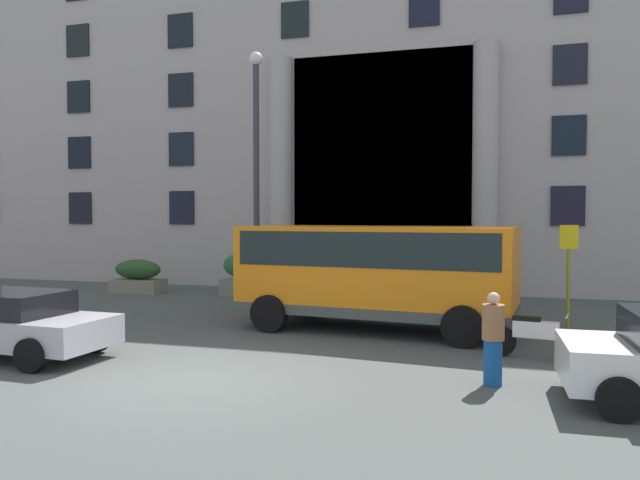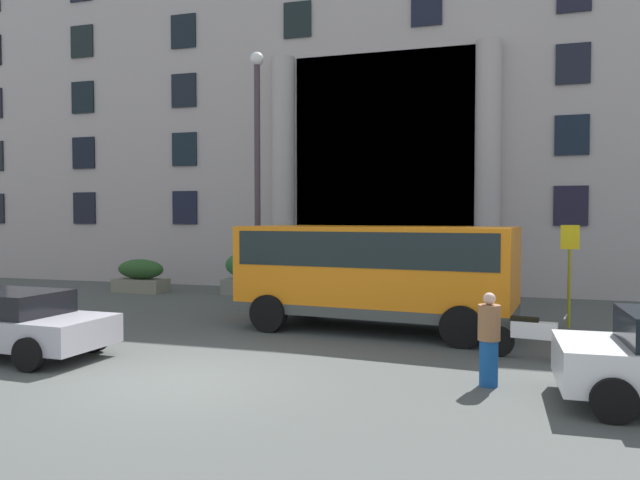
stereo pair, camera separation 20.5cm
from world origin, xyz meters
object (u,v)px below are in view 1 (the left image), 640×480
(motorcycle_far_end, at_px, (20,309))
(lamppost_plaza_centre, at_px, (256,160))
(hedge_planter_far_west, at_px, (138,277))
(bus_stop_sign, at_px, (569,264))
(hedge_planter_far_east, at_px, (248,274))
(hedge_planter_west, at_px, (466,283))
(scooter_by_planter, at_px, (534,336))
(orange_minibus, at_px, (376,267))
(parked_sedan_second, at_px, (3,322))
(pedestrian_woman_dark_dress, at_px, (493,339))

(motorcycle_far_end, xyz_separation_m, lamppost_plaza_centre, (4.47, 4.57, 3.99))
(hedge_planter_far_west, bearing_deg, bus_stop_sign, -11.76)
(hedge_planter_far_east, height_order, hedge_planter_west, hedge_planter_far_east)
(scooter_by_planter, relative_size, motorcycle_far_end, 1.00)
(orange_minibus, bearing_deg, parked_sedan_second, -137.88)
(hedge_planter_far_east, relative_size, parked_sedan_second, 0.42)
(orange_minibus, xyz_separation_m, hedge_planter_west, (1.85, 5.07, -0.86))
(bus_stop_sign, xyz_separation_m, hedge_planter_west, (-2.69, 3.25, -0.92))
(scooter_by_planter, relative_size, lamppost_plaza_centre, 0.25)
(motorcycle_far_end, xyz_separation_m, pedestrian_woman_dark_dress, (11.38, -2.09, 0.31))
(scooter_by_planter, height_order, motorcycle_far_end, same)
(motorcycle_far_end, bearing_deg, hedge_planter_west, 44.80)
(pedestrian_woman_dark_dress, height_order, lamppost_plaza_centre, lamppost_plaza_centre)
(hedge_planter_west, distance_m, motorcycle_far_end, 12.72)
(hedge_planter_far_west, bearing_deg, orange_minibus, -26.11)
(bus_stop_sign, height_order, parked_sedan_second, bus_stop_sign)
(hedge_planter_west, height_order, parked_sedan_second, hedge_planter_west)
(orange_minibus, height_order, hedge_planter_west, orange_minibus)
(scooter_by_planter, distance_m, pedestrian_woman_dark_dress, 2.31)
(parked_sedan_second, height_order, scooter_by_planter, parked_sedan_second)
(lamppost_plaza_centre, bearing_deg, parked_sedan_second, -108.84)
(hedge_planter_far_east, xyz_separation_m, pedestrian_woman_dark_dress, (8.41, -9.46, 0.02))
(hedge_planter_far_west, height_order, scooter_by_planter, hedge_planter_far_west)
(hedge_planter_west, distance_m, parked_sedan_second, 13.01)
(motorcycle_far_end, bearing_deg, scooter_by_planter, 10.31)
(orange_minibus, bearing_deg, hedge_planter_far_east, 143.05)
(parked_sedan_second, bearing_deg, lamppost_plaza_centre, 73.56)
(hedge_planter_far_east, relative_size, pedestrian_woman_dark_dress, 1.26)
(motorcycle_far_end, distance_m, pedestrian_woman_dark_dress, 11.58)
(hedge_planter_west, bearing_deg, lamppost_plaza_centre, -155.64)
(hedge_planter_far_east, height_order, lamppost_plaza_centre, lamppost_plaza_centre)
(hedge_planter_west, bearing_deg, bus_stop_sign, -50.43)
(scooter_by_planter, xyz_separation_m, motorcycle_far_end, (-12.12, -0.08, 0.00))
(hedge_planter_far_west, distance_m, pedestrian_woman_dark_dress, 15.53)
(bus_stop_sign, height_order, hedge_planter_far_west, bus_stop_sign)
(orange_minibus, xyz_separation_m, lamppost_plaza_centre, (-4.11, 2.37, 2.91))
(orange_minibus, relative_size, scooter_by_planter, 3.51)
(orange_minibus, height_order, lamppost_plaza_centre, lamppost_plaza_centre)
(bus_stop_sign, relative_size, hedge_planter_west, 1.65)
(motorcycle_far_end, height_order, lamppost_plaza_centre, lamppost_plaza_centre)
(bus_stop_sign, relative_size, hedge_planter_far_west, 1.35)
(hedge_planter_far_west, bearing_deg, motorcycle_far_end, -80.23)
(bus_stop_sign, height_order, hedge_planter_far_east, bus_stop_sign)
(scooter_by_planter, distance_m, lamppost_plaza_centre, 9.73)
(bus_stop_sign, bearing_deg, scooter_by_planter, -104.26)
(scooter_by_planter, bearing_deg, parked_sedan_second, -156.01)
(lamppost_plaza_centre, bearing_deg, hedge_planter_far_west, 156.81)
(pedestrian_woman_dark_dress, bearing_deg, scooter_by_planter, -39.14)
(hedge_planter_far_east, distance_m, hedge_planter_west, 7.46)
(scooter_by_planter, relative_size, pedestrian_woman_dark_dress, 1.25)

